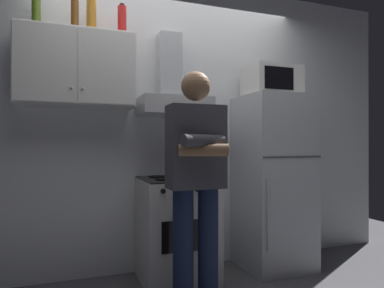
{
  "coord_description": "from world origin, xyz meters",
  "views": [
    {
      "loc": [
        -0.92,
        -2.53,
        1.14
      ],
      "look_at": [
        0.0,
        0.0,
        1.15
      ],
      "focal_mm": 32.21,
      "sensor_mm": 36.0,
      "label": 1
    }
  ],
  "objects": [
    {
      "name": "back_wall_tiled",
      "position": [
        0.0,
        0.6,
        1.35
      ],
      "size": [
        4.8,
        0.1,
        2.7
      ],
      "primitive_type": "cube",
      "color": "white",
      "rests_on": "ground_plane"
    },
    {
      "name": "bottle_soda_red",
      "position": [
        -0.49,
        0.35,
        2.18
      ],
      "size": [
        0.07,
        0.07,
        0.26
      ],
      "color": "red",
      "rests_on": "upper_cabinet"
    },
    {
      "name": "range_hood",
      "position": [
        -0.05,
        0.38,
        1.6
      ],
      "size": [
        0.6,
        0.44,
        0.75
      ],
      "color": "#B7BABF"
    },
    {
      "name": "bottle_beer_brown",
      "position": [
        -0.86,
        0.36,
        2.18
      ],
      "size": [
        0.06,
        0.06,
        0.28
      ],
      "color": "brown",
      "rests_on": "upper_cabinet"
    },
    {
      "name": "bottle_olive_oil",
      "position": [
        -1.15,
        0.42,
        2.17
      ],
      "size": [
        0.07,
        0.07,
        0.26
      ],
      "color": "#4C6B19",
      "rests_on": "upper_cabinet"
    },
    {
      "name": "upper_cabinet",
      "position": [
        -0.85,
        0.37,
        1.75
      ],
      "size": [
        0.9,
        0.37,
        0.6
      ],
      "color": "white"
    },
    {
      "name": "person_standing",
      "position": [
        -0.1,
        -0.36,
        0.9
      ],
      "size": [
        0.38,
        0.33,
        1.64
      ],
      "color": "#192342",
      "rests_on": "ground_plane"
    },
    {
      "name": "stove_oven",
      "position": [
        -0.05,
        0.25,
        0.43
      ],
      "size": [
        0.6,
        0.62,
        0.87
      ],
      "color": "white",
      "rests_on": "ground_plane"
    },
    {
      "name": "bottle_liquor_amber",
      "position": [
        -0.74,
        0.37,
        2.19
      ],
      "size": [
        0.08,
        0.08,
        0.29
      ],
      "color": "#B7721E",
      "rests_on": "upper_cabinet"
    },
    {
      "name": "microwave",
      "position": [
        0.9,
        0.27,
        1.74
      ],
      "size": [
        0.48,
        0.37,
        0.28
      ],
      "color": "silver",
      "rests_on": "refrigerator"
    },
    {
      "name": "cooking_pot",
      "position": [
        0.08,
        0.13,
        0.93
      ],
      "size": [
        0.32,
        0.22,
        0.11
      ],
      "color": "#B7BABF",
      "rests_on": "stove_oven"
    },
    {
      "name": "refrigerator",
      "position": [
        0.9,
        0.25,
        0.8
      ],
      "size": [
        0.6,
        0.62,
        1.6
      ],
      "color": "silver",
      "rests_on": "ground_plane"
    }
  ]
}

